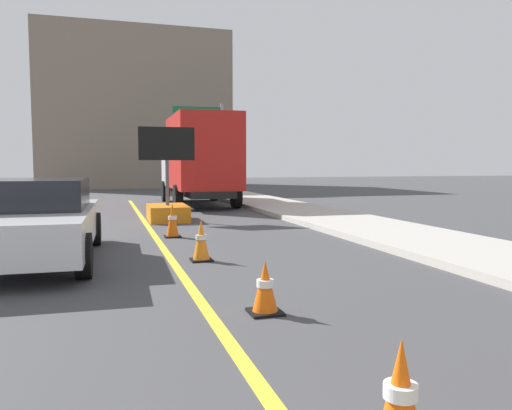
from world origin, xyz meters
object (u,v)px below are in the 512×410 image
Objects in this scene: arrow_board_trailer at (168,204)px; box_truck at (199,159)px; traffic_cone_far_lane at (201,240)px; traffic_cone_mid_lane at (265,288)px; traffic_cone_near_sign at (400,400)px; highway_guide_sign at (208,132)px; traffic_cone_curbside at (172,220)px; pickup_car at (35,220)px.

arrow_board_trailer is 5.63m from box_truck.
arrow_board_trailer is at bearing 88.28° from traffic_cone_far_lane.
traffic_cone_mid_lane is at bearing -97.61° from box_truck.
traffic_cone_near_sign is 0.98× the size of traffic_cone_far_lane.
highway_guide_sign is 25.70m from traffic_cone_near_sign.
traffic_cone_curbside reaches higher than traffic_cone_far_lane.
traffic_cone_near_sign is (-0.21, -12.26, -0.14)m from arrow_board_trailer.
traffic_cone_mid_lane is at bearing -54.75° from pickup_car.
highway_guide_sign reaches higher than pickup_car.
arrow_board_trailer is 6.20m from pickup_car.
traffic_cone_far_lane reaches higher than traffic_cone_near_sign.
arrow_board_trailer is 4.60× the size of traffic_cone_mid_lane.
traffic_cone_far_lane is (2.69, -0.79, -0.35)m from pickup_car.
traffic_cone_far_lane is (0.02, 5.98, 0.01)m from traffic_cone_near_sign.
traffic_cone_far_lane is at bearing -100.24° from box_truck.
box_truck is at bearing 79.76° from traffic_cone_far_lane.
box_truck is 8.54× the size of traffic_cone_curbside.
traffic_cone_near_sign is 1.18× the size of traffic_cone_mid_lane.
traffic_cone_curbside is (-2.17, -8.50, -1.48)m from box_truck.
box_truck is at bearing 75.68° from traffic_cone_curbside.
pickup_car is at bearing 125.25° from traffic_cone_mid_lane.
box_truck is at bearing 83.19° from traffic_cone_near_sign.
arrow_board_trailer is at bearing 84.96° from traffic_cone_curbside.
traffic_cone_far_lane is (-2.06, -11.41, -1.51)m from box_truck.
highway_guide_sign is 22.94m from traffic_cone_mid_lane.
highway_guide_sign is at bearing 80.15° from traffic_cone_mid_lane.
traffic_cone_mid_lane is at bearing -99.85° from highway_guide_sign.
pickup_car is at bearing 163.57° from traffic_cone_far_lane.
highway_guide_sign is at bearing 76.06° from box_truck.
arrow_board_trailer reaches higher than traffic_cone_curbside.
highway_guide_sign is (6.69, 18.42, 2.73)m from pickup_car.
pickup_car is 19.79m from highway_guide_sign.
traffic_cone_mid_lane is (-3.89, -22.39, -3.14)m from highway_guide_sign.
traffic_cone_curbside is (-0.11, 2.91, 0.03)m from traffic_cone_far_lane.
highway_guide_sign is at bearing 75.86° from traffic_cone_curbside.
traffic_cone_near_sign is (-4.02, -25.20, -3.08)m from highway_guide_sign.
traffic_cone_near_sign is at bearing -99.06° from highway_guide_sign.
traffic_cone_mid_lane is (2.80, -3.96, -0.41)m from pickup_car.
pickup_car is 3.35m from traffic_cone_curbside.
pickup_car reaches higher than traffic_cone_mid_lane.
traffic_cone_far_lane is at bearing 89.84° from traffic_cone_near_sign.
box_truck is at bearing -103.94° from highway_guide_sign.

